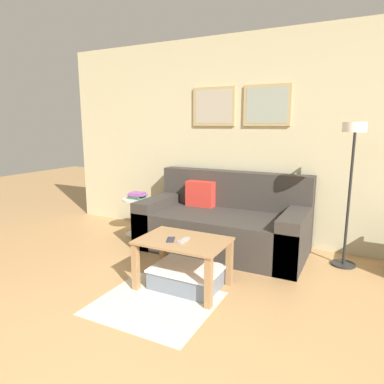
{
  "coord_description": "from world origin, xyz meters",
  "views": [
    {
      "loc": [
        1.27,
        -0.93,
        1.47
      ],
      "look_at": [
        -0.15,
        1.86,
        0.85
      ],
      "focal_mm": 32.0,
      "sensor_mm": 36.0,
      "label": 1
    }
  ],
  "objects_px": {
    "couch": "(223,224)",
    "coffee_table": "(183,250)",
    "floor_lamp": "(351,168)",
    "side_table": "(136,213)",
    "storage_bin": "(187,277)",
    "remote_control": "(184,240)",
    "book_stack": "(137,196)",
    "cell_phone": "(171,240)"
  },
  "relations": [
    {
      "from": "floor_lamp",
      "to": "coffee_table",
      "type": "bearing_deg",
      "value": -140.92
    },
    {
      "from": "floor_lamp",
      "to": "remote_control",
      "type": "bearing_deg",
      "value": -139.31
    },
    {
      "from": "remote_control",
      "to": "cell_phone",
      "type": "relative_size",
      "value": 1.07
    },
    {
      "from": "remote_control",
      "to": "floor_lamp",
      "type": "bearing_deg",
      "value": 42.29
    },
    {
      "from": "floor_lamp",
      "to": "side_table",
      "type": "bearing_deg",
      "value": 179.4
    },
    {
      "from": "coffee_table",
      "to": "book_stack",
      "type": "xyz_separation_m",
      "value": [
        -1.28,
        1.08,
        0.18
      ]
    },
    {
      "from": "floor_lamp",
      "to": "cell_phone",
      "type": "relative_size",
      "value": 10.66
    },
    {
      "from": "floor_lamp",
      "to": "side_table",
      "type": "xyz_separation_m",
      "value": [
        -2.57,
        0.03,
        -0.76
      ]
    },
    {
      "from": "couch",
      "to": "floor_lamp",
      "type": "height_order",
      "value": "floor_lamp"
    },
    {
      "from": "coffee_table",
      "to": "side_table",
      "type": "xyz_separation_m",
      "value": [
        -1.29,
        1.07,
        -0.06
      ]
    },
    {
      "from": "couch",
      "to": "side_table",
      "type": "distance_m",
      "value": 1.24
    },
    {
      "from": "couch",
      "to": "side_table",
      "type": "xyz_separation_m",
      "value": [
        -1.24,
        -0.04,
        -0.0
      ]
    },
    {
      "from": "storage_bin",
      "to": "side_table",
      "type": "xyz_separation_m",
      "value": [
        -1.32,
        1.05,
        0.21
      ]
    },
    {
      "from": "storage_bin",
      "to": "book_stack",
      "type": "distance_m",
      "value": 1.74
    },
    {
      "from": "side_table",
      "to": "cell_phone",
      "type": "relative_size",
      "value": 3.57
    },
    {
      "from": "floor_lamp",
      "to": "cell_phone",
      "type": "bearing_deg",
      "value": -141.38
    },
    {
      "from": "book_stack",
      "to": "cell_phone",
      "type": "relative_size",
      "value": 1.83
    },
    {
      "from": "side_table",
      "to": "couch",
      "type": "bearing_deg",
      "value": 1.83
    },
    {
      "from": "remote_control",
      "to": "cell_phone",
      "type": "distance_m",
      "value": 0.12
    },
    {
      "from": "side_table",
      "to": "storage_bin",
      "type": "bearing_deg",
      "value": -38.5
    },
    {
      "from": "coffee_table",
      "to": "storage_bin",
      "type": "height_order",
      "value": "coffee_table"
    },
    {
      "from": "remote_control",
      "to": "book_stack",
      "type": "bearing_deg",
      "value": 141.02
    },
    {
      "from": "floor_lamp",
      "to": "book_stack",
      "type": "height_order",
      "value": "floor_lamp"
    },
    {
      "from": "couch",
      "to": "remote_control",
      "type": "height_order",
      "value": "couch"
    },
    {
      "from": "cell_phone",
      "to": "book_stack",
      "type": "bearing_deg",
      "value": 111.39
    },
    {
      "from": "storage_bin",
      "to": "cell_phone",
      "type": "xyz_separation_m",
      "value": [
        -0.12,
        -0.08,
        0.37
      ]
    },
    {
      "from": "coffee_table",
      "to": "remote_control",
      "type": "relative_size",
      "value": 5.29
    },
    {
      "from": "couch",
      "to": "cell_phone",
      "type": "bearing_deg",
      "value": -92.04
    },
    {
      "from": "side_table",
      "to": "remote_control",
      "type": "distance_m",
      "value": 1.73
    },
    {
      "from": "storage_bin",
      "to": "book_stack",
      "type": "bearing_deg",
      "value": 140.9
    },
    {
      "from": "coffee_table",
      "to": "couch",
      "type": "bearing_deg",
      "value": 92.73
    },
    {
      "from": "floor_lamp",
      "to": "remote_control",
      "type": "xyz_separation_m",
      "value": [
        -1.25,
        -1.08,
        -0.59
      ]
    },
    {
      "from": "floor_lamp",
      "to": "side_table",
      "type": "relative_size",
      "value": 2.99
    },
    {
      "from": "couch",
      "to": "remote_control",
      "type": "distance_m",
      "value": 1.16
    },
    {
      "from": "floor_lamp",
      "to": "couch",
      "type": "bearing_deg",
      "value": 177.14
    },
    {
      "from": "coffee_table",
      "to": "floor_lamp",
      "type": "relative_size",
      "value": 0.53
    },
    {
      "from": "side_table",
      "to": "remote_control",
      "type": "xyz_separation_m",
      "value": [
        1.32,
        -1.11,
        0.17
      ]
    },
    {
      "from": "couch",
      "to": "coffee_table",
      "type": "relative_size",
      "value": 2.43
    },
    {
      "from": "storage_bin",
      "to": "side_table",
      "type": "bearing_deg",
      "value": 141.5
    },
    {
      "from": "storage_bin",
      "to": "floor_lamp",
      "type": "xyz_separation_m",
      "value": [
        1.26,
        1.02,
        0.96
      ]
    },
    {
      "from": "cell_phone",
      "to": "couch",
      "type": "bearing_deg",
      "value": 63.21
    },
    {
      "from": "cell_phone",
      "to": "remote_control",
      "type": "bearing_deg",
      "value": -15.25
    }
  ]
}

